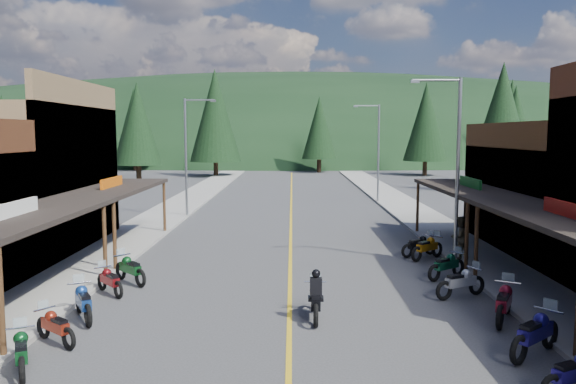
{
  "coord_description": "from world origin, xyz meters",
  "views": [
    {
      "loc": [
        0.08,
        -15.78,
        5.7
      ],
      "look_at": [
        -0.11,
        9.89,
        3.0
      ],
      "focal_mm": 35.0,
      "sensor_mm": 36.0,
      "label": 1
    }
  ],
  "objects_px": {
    "bike_west_8": "(83,300)",
    "bike_west_9": "(110,279)",
    "streetlight_3": "(377,148)",
    "shop_west_3": "(7,178)",
    "shop_east_3": "(574,199)",
    "rider_on_bike": "(316,298)",
    "streetlight_1": "(188,152)",
    "pine_9": "(515,127)",
    "pine_10": "(138,124)",
    "pine_0": "(3,127)",
    "bike_east_8": "(504,301)",
    "bike_east_9": "(461,281)",
    "bike_east_7": "(535,332)",
    "pine_8": "(70,130)",
    "pine_11": "(502,117)",
    "streetlight_2": "(454,163)",
    "pine_1": "(134,123)",
    "pine_5": "(511,118)",
    "bike_west_10": "(130,268)",
    "pine_2": "(215,116)",
    "pedestrian_east_b": "(460,237)",
    "bike_east_10": "(447,264)",
    "bike_west_7": "(55,325)",
    "bike_east_12": "(419,244)",
    "bike_east_6": "(574,372)",
    "pine_7": "(96,124)",
    "pine_3": "(319,128)",
    "bike_east_11": "(427,246)",
    "pine_4": "(426,122)",
    "bike_west_6": "(21,350)"
  },
  "relations": [
    {
      "from": "bike_west_8",
      "to": "bike_west_9",
      "type": "relative_size",
      "value": 1.14
    },
    {
      "from": "streetlight_3",
      "to": "shop_west_3",
      "type": "bearing_deg",
      "value": -137.96
    },
    {
      "from": "shop_east_3",
      "to": "rider_on_bike",
      "type": "xyz_separation_m",
      "value": [
        -12.95,
        -10.32,
        -1.88
      ]
    },
    {
      "from": "streetlight_1",
      "to": "pine_9",
      "type": "distance_m",
      "value": 38.61
    },
    {
      "from": "pine_10",
      "to": "rider_on_bike",
      "type": "height_order",
      "value": "pine_10"
    },
    {
      "from": "pine_0",
      "to": "bike_east_8",
      "type": "relative_size",
      "value": 4.8
    },
    {
      "from": "pine_10",
      "to": "bike_east_9",
      "type": "height_order",
      "value": "pine_10"
    },
    {
      "from": "bike_east_7",
      "to": "bike_east_8",
      "type": "distance_m",
      "value": 2.67
    },
    {
      "from": "streetlight_3",
      "to": "pine_8",
      "type": "xyz_separation_m",
      "value": [
        -28.95,
        10.0,
        1.52
      ]
    },
    {
      "from": "shop_east_3",
      "to": "pine_11",
      "type": "height_order",
      "value": "pine_11"
    },
    {
      "from": "streetlight_2",
      "to": "bike_east_7",
      "type": "distance_m",
      "value": 10.62
    },
    {
      "from": "streetlight_1",
      "to": "pine_1",
      "type": "xyz_separation_m",
      "value": [
        -17.05,
        48.0,
        2.78
      ]
    },
    {
      "from": "shop_west_3",
      "to": "pine_1",
      "type": "height_order",
      "value": "pine_1"
    },
    {
      "from": "pine_5",
      "to": "bike_west_10",
      "type": "bearing_deg",
      "value": -120.9
    },
    {
      "from": "rider_on_bike",
      "to": "bike_west_10",
      "type": "bearing_deg",
      "value": 151.15
    },
    {
      "from": "streetlight_3",
      "to": "bike_west_10",
      "type": "distance_m",
      "value": 28.42
    },
    {
      "from": "shop_west_3",
      "to": "pine_0",
      "type": "height_order",
      "value": "pine_0"
    },
    {
      "from": "pine_2",
      "to": "bike_east_7",
      "type": "xyz_separation_m",
      "value": [
        16.29,
        -59.9,
        -7.33
      ]
    },
    {
      "from": "rider_on_bike",
      "to": "pedestrian_east_b",
      "type": "relative_size",
      "value": 1.15
    },
    {
      "from": "bike_west_8",
      "to": "bike_east_10",
      "type": "xyz_separation_m",
      "value": [
        12.44,
        4.98,
        -0.03
      ]
    },
    {
      "from": "pine_11",
      "to": "bike_west_7",
      "type": "distance_m",
      "value": 47.63
    },
    {
      "from": "streetlight_3",
      "to": "bike_east_12",
      "type": "xyz_separation_m",
      "value": [
        -0.99,
        -20.15,
        -3.89
      ]
    },
    {
      "from": "pine_5",
      "to": "streetlight_3",
      "type": "bearing_deg",
      "value": -122.78
    },
    {
      "from": "streetlight_1",
      "to": "bike_west_10",
      "type": "xyz_separation_m",
      "value": [
        0.88,
        -16.97,
        -3.85
      ]
    },
    {
      "from": "pine_2",
      "to": "pedestrian_east_b",
      "type": "distance_m",
      "value": 52.66
    },
    {
      "from": "bike_west_7",
      "to": "bike_east_6",
      "type": "relative_size",
      "value": 0.94
    },
    {
      "from": "pine_0",
      "to": "pine_10",
      "type": "height_order",
      "value": "pine_10"
    },
    {
      "from": "shop_east_3",
      "to": "bike_west_10",
      "type": "relative_size",
      "value": 5.09
    },
    {
      "from": "bike_east_8",
      "to": "bike_east_6",
      "type": "bearing_deg",
      "value": -65.58
    },
    {
      "from": "pine_8",
      "to": "pine_7",
      "type": "bearing_deg",
      "value": 105.52
    },
    {
      "from": "bike_east_8",
      "to": "pine_0",
      "type": "bearing_deg",
      "value": 155.31
    },
    {
      "from": "bike_west_10",
      "to": "bike_east_6",
      "type": "relative_size",
      "value": 1.07
    },
    {
      "from": "pine_11",
      "to": "bike_east_7",
      "type": "distance_m",
      "value": 42.69
    },
    {
      "from": "pine_0",
      "to": "pine_2",
      "type": "distance_m",
      "value": 30.3
    },
    {
      "from": "pine_5",
      "to": "pine_7",
      "type": "relative_size",
      "value": 1.12
    },
    {
      "from": "pine_8",
      "to": "pedestrian_east_b",
      "type": "height_order",
      "value": "pine_8"
    },
    {
      "from": "pine_3",
      "to": "bike_east_11",
      "type": "bearing_deg",
      "value": -87.79
    },
    {
      "from": "streetlight_2",
      "to": "pine_2",
      "type": "xyz_separation_m",
      "value": [
        -16.95,
        50.0,
        3.53
      ]
    },
    {
      "from": "streetlight_3",
      "to": "bike_east_11",
      "type": "xyz_separation_m",
      "value": [
        -0.76,
        -20.8,
        -3.85
      ]
    },
    {
      "from": "pine_9",
      "to": "bike_east_7",
      "type": "bearing_deg",
      "value": -110.69
    },
    {
      "from": "bike_east_12",
      "to": "pedestrian_east_b",
      "type": "height_order",
      "value": "pedestrian_east_b"
    },
    {
      "from": "pine_1",
      "to": "bike_east_12",
      "type": "distance_m",
      "value": 67.53
    },
    {
      "from": "bike_east_9",
      "to": "bike_east_10",
      "type": "xyz_separation_m",
      "value": [
        0.21,
        2.55,
        -0.01
      ]
    },
    {
      "from": "shop_west_3",
      "to": "shop_east_3",
      "type": "distance_m",
      "value": 27.56
    },
    {
      "from": "pine_4",
      "to": "pine_8",
      "type": "bearing_deg",
      "value": -153.43
    },
    {
      "from": "pine_5",
      "to": "bike_west_6",
      "type": "xyz_separation_m",
      "value": [
        -40.37,
        -74.95,
        -7.42
      ]
    },
    {
      "from": "bike_west_6",
      "to": "bike_east_12",
      "type": "height_order",
      "value": "bike_east_12"
    },
    {
      "from": "bike_west_6",
      "to": "rider_on_bike",
      "type": "relative_size",
      "value": 0.92
    },
    {
      "from": "rider_on_bike",
      "to": "pine_8",
      "type": "bearing_deg",
      "value": 121.96
    },
    {
      "from": "pine_5",
      "to": "bike_west_9",
      "type": "relative_size",
      "value": 7.31
    }
  ]
}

